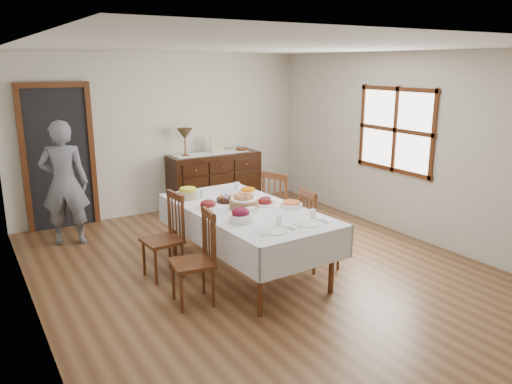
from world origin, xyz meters
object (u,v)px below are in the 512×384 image
chair_left_far (166,235)px  table_lamp (185,135)px  dining_table (246,216)px  chair_right_near (316,229)px  chair_right_far (281,208)px  sideboard (215,180)px  person (64,179)px  chair_left_near (197,257)px

chair_left_far → table_lamp: table_lamp is taller
dining_table → chair_right_near: bearing=-24.6°
chair_right_far → table_lamp: table_lamp is taller
dining_table → sideboard: sideboard is taller
person → dining_table: bearing=147.0°
dining_table → chair_right_near: 0.89m
chair_right_far → sideboard: (0.07, 2.14, -0.05)m
sideboard → chair_right_near: bearing=-92.8°
chair_left_far → sideboard: 2.91m
chair_right_far → table_lamp: size_ratio=2.26×
dining_table → chair_right_near: (0.80, -0.32, -0.21)m
chair_left_near → person: 2.70m
chair_right_near → sideboard: chair_right_near is taller
chair_left_far → chair_right_near: 1.79m
chair_right_far → sideboard: bearing=-21.6°
chair_left_far → chair_right_far: 1.72m
chair_left_far → chair_right_far: chair_right_far is taller
chair_right_near → chair_right_far: bearing=3.0°
dining_table → chair_right_near: size_ratio=2.40×
dining_table → table_lamp: table_lamp is taller
chair_left_near → person: bearing=-154.7°
chair_right_near → sideboard: 3.03m
chair_left_near → chair_left_far: chair_left_far is taller
dining_table → person: 2.68m
chair_right_near → dining_table: bearing=75.9°
chair_left_near → table_lamp: 3.46m
table_lamp → dining_table: bearing=-99.0°
chair_left_far → sideboard: bearing=138.3°
dining_table → chair_left_near: (-0.82, -0.41, -0.20)m
chair_left_near → chair_left_far: 0.81m
dining_table → chair_left_near: bearing=-156.0°
chair_right_near → chair_right_far: size_ratio=0.95×
chair_right_far → person: 2.96m
chair_right_far → table_lamp: bearing=-8.0°
dining_table → chair_left_far: 0.95m
chair_right_near → table_lamp: (-0.37, 3.04, 0.80)m
dining_table → sideboard: size_ratio=1.51×
sideboard → dining_table: bearing=-109.3°
chair_right_near → person: size_ratio=0.54×
chair_right_near → table_lamp: table_lamp is taller
person → table_lamp: size_ratio=3.99×
chair_right_far → sideboard: chair_right_far is taller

